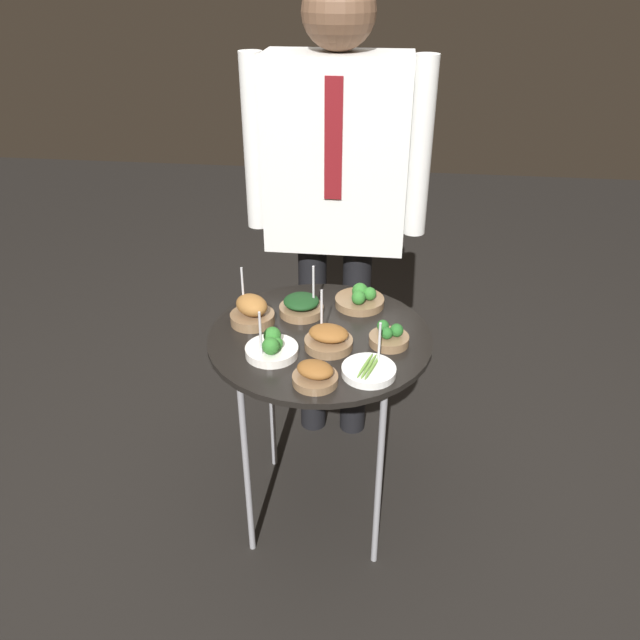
% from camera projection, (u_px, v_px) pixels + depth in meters
% --- Properties ---
extents(ground_plane, '(8.00, 8.00, 0.00)m').
position_uv_depth(ground_plane, '(320.00, 507.00, 2.19)').
color(ground_plane, black).
extents(serving_cart, '(0.66, 0.66, 0.71)m').
position_uv_depth(serving_cart, '(320.00, 350.00, 1.86)').
color(serving_cart, black).
rests_on(serving_cart, ground_plane).
extents(bowl_roast_mid_left, '(0.12, 0.12, 0.06)m').
position_uv_depth(bowl_roast_mid_left, '(315.00, 375.00, 1.61)').
color(bowl_roast_mid_left, brown).
rests_on(bowl_roast_mid_left, serving_cart).
extents(bowl_roast_center, '(0.14, 0.14, 0.17)m').
position_uv_depth(bowl_roast_center, '(252.00, 312.00, 1.87)').
color(bowl_roast_center, brown).
rests_on(bowl_roast_center, serving_cart).
extents(bowl_roast_mid_right, '(0.14, 0.14, 0.17)m').
position_uv_depth(bowl_roast_mid_right, '(329.00, 339.00, 1.76)').
color(bowl_roast_mid_right, brown).
rests_on(bowl_roast_mid_right, serving_cart).
extents(bowl_broccoli_far_rim, '(0.16, 0.16, 0.08)m').
position_uv_depth(bowl_broccoli_far_rim, '(360.00, 299.00, 1.97)').
color(bowl_broccoli_far_rim, brown).
rests_on(bowl_broccoli_far_rim, serving_cart).
extents(bowl_asparagus_front_center, '(0.15, 0.15, 0.14)m').
position_uv_depth(bowl_asparagus_front_center, '(369.00, 370.00, 1.65)').
color(bowl_asparagus_front_center, white).
rests_on(bowl_asparagus_front_center, serving_cart).
extents(bowl_broccoli_back_left, '(0.15, 0.15, 0.16)m').
position_uv_depth(bowl_broccoli_back_left, '(272.00, 347.00, 1.73)').
color(bowl_broccoli_back_left, silver).
rests_on(bowl_broccoli_back_left, serving_cart).
extents(bowl_spinach_front_left, '(0.14, 0.14, 0.16)m').
position_uv_depth(bowl_spinach_front_left, '(301.00, 306.00, 1.93)').
color(bowl_spinach_front_left, brown).
rests_on(bowl_spinach_front_left, serving_cart).
extents(bowl_broccoli_front_right, '(0.11, 0.11, 0.06)m').
position_uv_depth(bowl_broccoli_front_right, '(389.00, 337.00, 1.78)').
color(bowl_broccoli_front_right, brown).
rests_on(bowl_broccoli_front_right, serving_cart).
extents(waiter_figure, '(0.61, 0.23, 1.65)m').
position_uv_depth(waiter_figure, '(336.00, 178.00, 2.05)').
color(waiter_figure, black).
rests_on(waiter_figure, ground_plane).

